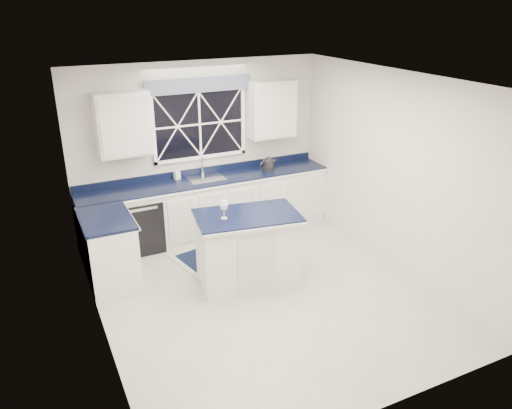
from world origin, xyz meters
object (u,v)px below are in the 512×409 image
dishwasher (140,223)px  wine_glass (224,206)px  island (248,248)px  kettle (268,163)px  soap_bottle (177,173)px  faucet (203,166)px

dishwasher → wine_glass: (0.73, -1.59, 0.74)m
island → kettle: bearing=63.9°
dishwasher → island: size_ratio=0.58×
dishwasher → wine_glass: bearing=-65.4°
kettle → soap_bottle: bearing=163.3°
faucet → island: bearing=-91.9°
faucet → wine_glass: size_ratio=1.24×
dishwasher → kettle: kettle is taller
island → wine_glass: bearing=-173.7°
faucet → wine_glass: 1.82m
island → kettle: 2.03m
kettle → soap_bottle: (-1.48, 0.21, -0.01)m
wine_glass → soap_bottle: (-0.05, 1.79, -0.11)m
soap_bottle → island: bearing=-78.7°
faucet → wine_glass: faucet is taller
kettle → soap_bottle: 1.50m
dishwasher → faucet: faucet is taller
dishwasher → island: island is taller
dishwasher → kettle: (2.16, 0.00, 0.64)m
island → soap_bottle: (-0.36, 1.81, 0.54)m
kettle → wine_glass: wine_glass is taller
faucet → kettle: bearing=-10.2°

